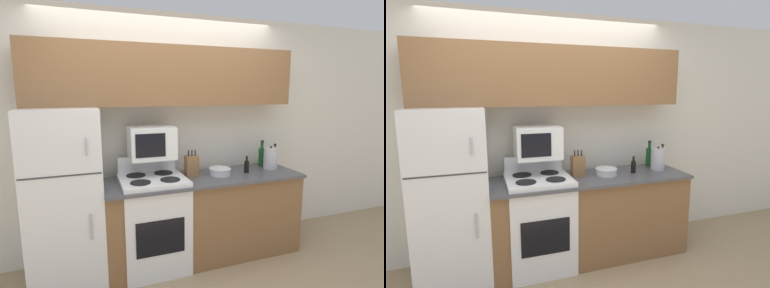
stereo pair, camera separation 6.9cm
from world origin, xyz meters
The scene contains 13 objects.
ground_plane centered at (0.00, 0.00, 0.00)m, with size 12.00×12.00×0.00m, color tan.
wall_back centered at (0.00, 0.68, 1.27)m, with size 8.00×0.05×2.55m.
lower_cabinets centered at (0.32, 0.29, 0.44)m, with size 2.03×0.61×0.88m.
refrigerator centered at (-1.02, 0.32, 0.80)m, with size 0.63×0.67×1.60m.
upper_cabinets centered at (0.00, 0.49, 1.89)m, with size 2.67×0.33×0.58m.
stove centered at (-0.23, 0.28, 0.48)m, with size 0.62×0.60×1.08m.
microwave centered at (-0.21, 0.39, 1.25)m, with size 0.44×0.33×0.32m.
knife_block centered at (0.19, 0.34, 0.99)m, with size 0.13×0.11×0.27m.
bowl centered at (0.48, 0.28, 0.92)m, with size 0.23×0.23×0.07m.
bottle_olive_oil centered at (1.26, 0.42, 0.99)m, with size 0.06×0.06×0.26m.
bottle_soy_sauce centered at (0.79, 0.27, 0.95)m, with size 0.05×0.05×0.18m.
bottle_wine_green centered at (1.11, 0.47, 1.00)m, with size 0.08×0.08×0.30m.
kettle centered at (1.12, 0.31, 1.00)m, with size 0.16×0.16×0.26m.
Camera 2 is at (-0.76, -2.49, 1.74)m, focal length 28.00 mm.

